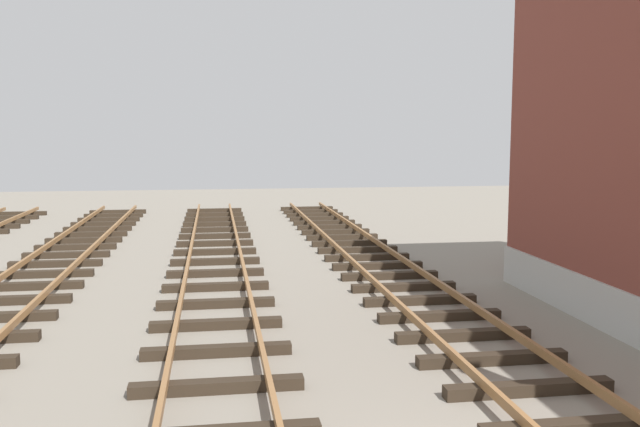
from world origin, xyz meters
The scene contains 0 objects.
Camera 1 is at (-2.97, -5.56, 3.72)m, focal length 38.46 mm.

